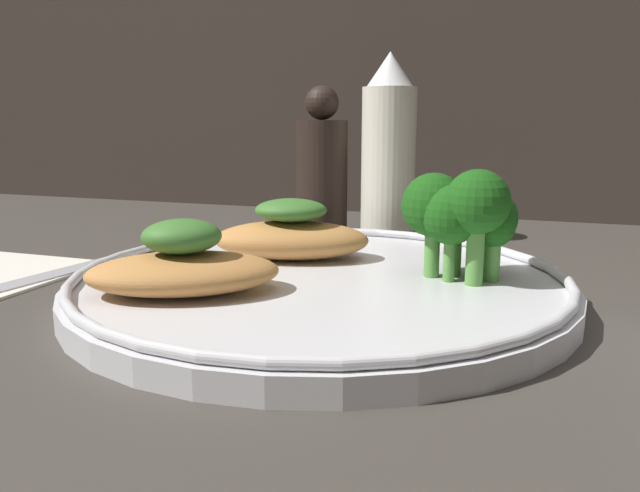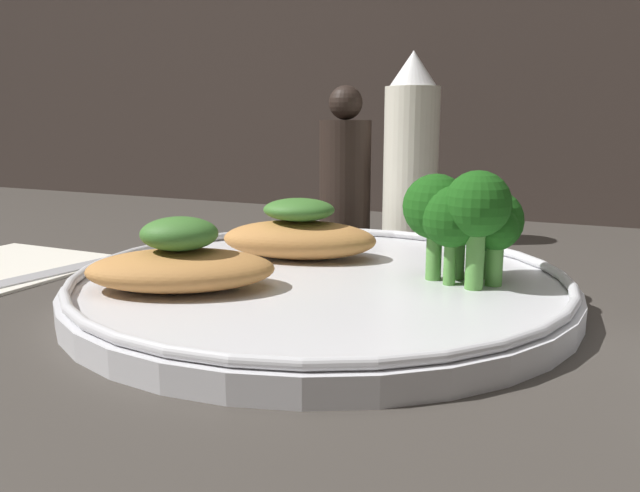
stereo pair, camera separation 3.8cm
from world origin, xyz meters
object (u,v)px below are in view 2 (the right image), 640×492
at_px(broccoli_bunch, 465,216).
at_px(sauce_bottle, 411,153).
at_px(plate, 320,284).
at_px(pepper_grinder, 345,171).

xyz_separation_m(broccoli_bunch, sauce_bottle, (-0.09, 0.18, 0.03)).
bearing_deg(plate, pepper_grinder, 108.78).
bearing_deg(plate, broccoli_bunch, 17.58).
xyz_separation_m(plate, pepper_grinder, (-0.07, 0.20, 0.05)).
bearing_deg(broccoli_bunch, sauce_bottle, 116.43).
distance_m(plate, broccoli_bunch, 0.10).
bearing_deg(sauce_bottle, pepper_grinder, 180.00).
xyz_separation_m(broccoli_bunch, pepper_grinder, (-0.15, 0.18, 0.01)).
height_order(sauce_bottle, pepper_grinder, sauce_bottle).
relative_size(plate, pepper_grinder, 2.17).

